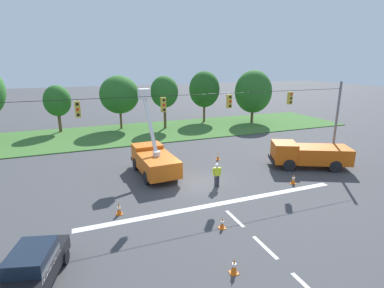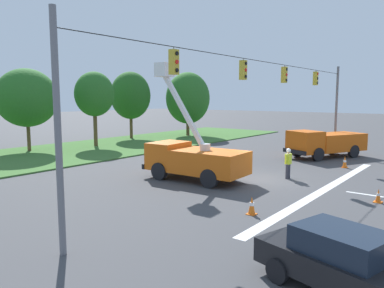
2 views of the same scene
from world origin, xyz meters
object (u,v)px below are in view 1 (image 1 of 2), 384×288
(road_worker, at_px, (217,174))
(traffic_cone_foreground_left, at_px, (222,223))
(tree_east, at_px, (164,92))
(utility_truck_support_near, at_px, (309,154))
(sedan_black, at_px, (32,269))
(traffic_cone_mid_right, at_px, (234,266))
(tree_east_end, at_px, (253,92))
(traffic_cone_foreground_right, at_px, (119,209))
(traffic_cone_near_bucket, at_px, (293,179))
(utility_truck_bucket_lift, at_px, (154,158))
(tree_far_east, at_px, (204,89))
(tree_west, at_px, (57,101))
(traffic_cone_mid_left, at_px, (218,156))
(tree_centre, at_px, (119,95))

(road_worker, bearing_deg, traffic_cone_foreground_left, -113.15)
(tree_east, xyz_separation_m, utility_truck_support_near, (6.99, -19.29, -3.77))
(tree_east, height_order, sedan_black, tree_east)
(sedan_black, relative_size, road_worker, 2.61)
(utility_truck_support_near, distance_m, traffic_cone_mid_right, 15.74)
(tree_east_end, xyz_separation_m, traffic_cone_foreground_right, (-22.55, -21.06, -4.22))
(traffic_cone_near_bucket, bearing_deg, tree_east_end, 65.07)
(utility_truck_bucket_lift, bearing_deg, traffic_cone_mid_right, -89.24)
(sedan_black, bearing_deg, utility_truck_bucket_lift, 53.49)
(tree_far_east, height_order, traffic_cone_foreground_left, tree_far_east)
(tree_far_east, height_order, tree_east_end, tree_east_end)
(tree_far_east, relative_size, traffic_cone_foreground_right, 10.02)
(traffic_cone_foreground_left, bearing_deg, utility_truck_support_near, 28.29)
(road_worker, xyz_separation_m, traffic_cone_near_bucket, (5.52, -1.63, -0.61))
(traffic_cone_foreground_left, xyz_separation_m, traffic_cone_near_bucket, (7.76, 3.60, 0.09))
(utility_truck_bucket_lift, distance_m, sedan_black, 12.98)
(tree_west, relative_size, traffic_cone_near_bucket, 7.67)
(tree_far_east, bearing_deg, traffic_cone_near_bucket, -98.00)
(tree_east, xyz_separation_m, tree_far_east, (6.81, 2.39, -0.08))
(tree_east, height_order, traffic_cone_foreground_left, tree_east)
(tree_far_east, distance_m, utility_truck_support_near, 21.99)
(tree_east_end, height_order, road_worker, tree_east_end)
(road_worker, bearing_deg, traffic_cone_mid_left, 62.90)
(utility_truck_support_near, distance_m, traffic_cone_foreground_right, 16.52)
(tree_east_end, bearing_deg, road_worker, -128.22)
(utility_truck_support_near, relative_size, sedan_black, 1.49)
(utility_truck_support_near, bearing_deg, traffic_cone_foreground_left, -151.71)
(utility_truck_support_near, relative_size, traffic_cone_foreground_left, 10.82)
(tree_east_end, bearing_deg, utility_truck_support_near, -108.52)
(tree_centre, xyz_separation_m, sedan_black, (-7.84, -28.38, -3.84))
(utility_truck_support_near, xyz_separation_m, traffic_cone_foreground_right, (-16.32, -2.47, -0.82))
(tree_east_end, distance_m, utility_truck_support_near, 19.90)
(road_worker, relative_size, traffic_cone_mid_left, 2.61)
(tree_east, bearing_deg, utility_truck_bucket_lift, -109.55)
(tree_west, xyz_separation_m, traffic_cone_near_bucket, (16.54, -24.63, -3.66))
(tree_far_east, bearing_deg, traffic_cone_foreground_left, -111.88)
(tree_west, distance_m, tree_centre, 7.64)
(tree_centre, distance_m, sedan_black, 29.70)
(traffic_cone_foreground_right, bearing_deg, sedan_black, -130.94)
(tree_far_east, relative_size, utility_truck_bucket_lift, 1.13)
(tree_east, height_order, tree_east_end, tree_east_end)
(tree_west, distance_m, utility_truck_support_near, 30.05)
(tree_centre, bearing_deg, road_worker, -81.10)
(tree_centre, bearing_deg, tree_east, -19.06)
(tree_west, distance_m, traffic_cone_mid_left, 22.62)
(tree_east_end, relative_size, road_worker, 4.34)
(tree_west, bearing_deg, tree_far_east, -1.30)
(tree_east_end, xyz_separation_m, traffic_cone_near_bucket, (-9.81, -21.10, -4.21))
(utility_truck_support_near, xyz_separation_m, sedan_black, (-20.40, -7.17, -0.40))
(sedan_black, bearing_deg, traffic_cone_foreground_right, 49.06)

